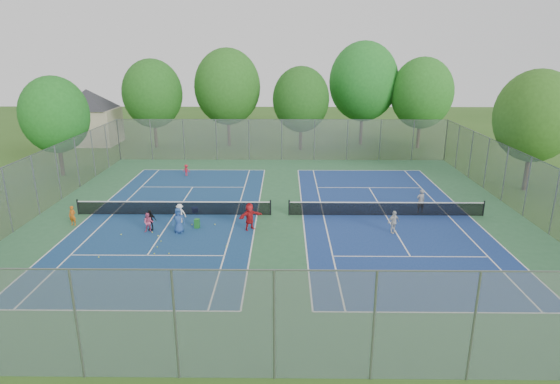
{
  "coord_description": "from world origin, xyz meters",
  "views": [
    {
      "loc": [
        0.33,
        -29.12,
        10.58
      ],
      "look_at": [
        0.0,
        1.0,
        1.3
      ],
      "focal_mm": 30.0,
      "sensor_mm": 36.0,
      "label": 1
    }
  ],
  "objects_px": {
    "ball_hopper": "(197,224)",
    "net_right": "(386,209)",
    "instructor": "(421,201)",
    "net_left": "(174,208)",
    "ball_crate": "(195,210)"
  },
  "relations": [
    {
      "from": "ball_hopper",
      "to": "instructor",
      "type": "bearing_deg",
      "value": 12.0
    },
    {
      "from": "net_right",
      "to": "ball_crate",
      "type": "relative_size",
      "value": 34.65
    },
    {
      "from": "ball_crate",
      "to": "instructor",
      "type": "xyz_separation_m",
      "value": [
        15.17,
        0.19,
        0.64
      ]
    },
    {
      "from": "instructor",
      "to": "net_left",
      "type": "bearing_deg",
      "value": -10.7
    },
    {
      "from": "net_right",
      "to": "ball_hopper",
      "type": "distance_m",
      "value": 12.29
    },
    {
      "from": "net_right",
      "to": "instructor",
      "type": "distance_m",
      "value": 2.56
    },
    {
      "from": "ball_hopper",
      "to": "instructor",
      "type": "xyz_separation_m",
      "value": [
        14.49,
        3.08,
        0.51
      ]
    },
    {
      "from": "net_left",
      "to": "ball_crate",
      "type": "height_order",
      "value": "net_left"
    },
    {
      "from": "ball_hopper",
      "to": "ball_crate",
      "type": "bearing_deg",
      "value": 103.1
    },
    {
      "from": "ball_hopper",
      "to": "net_right",
      "type": "bearing_deg",
      "value": 11.11
    },
    {
      "from": "net_left",
      "to": "instructor",
      "type": "relative_size",
      "value": 8.04
    },
    {
      "from": "net_left",
      "to": "ball_hopper",
      "type": "xyz_separation_m",
      "value": [
        1.94,
        -2.37,
        -0.16
      ]
    },
    {
      "from": "net_left",
      "to": "instructor",
      "type": "distance_m",
      "value": 16.45
    },
    {
      "from": "net_left",
      "to": "instructor",
      "type": "bearing_deg",
      "value": 2.48
    },
    {
      "from": "net_left",
      "to": "ball_hopper",
      "type": "relative_size",
      "value": 21.96
    }
  ]
}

